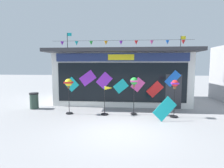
{
  "coord_description": "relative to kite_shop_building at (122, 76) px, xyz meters",
  "views": [
    {
      "loc": [
        0.34,
        -6.83,
        2.51
      ],
      "look_at": [
        -0.59,
        3.33,
        1.47
      ],
      "focal_mm": 29.45,
      "sensor_mm": 36.0,
      "label": 1
    }
  ],
  "objects": [
    {
      "name": "trash_bin",
      "position": [
        -5.01,
        -2.94,
        -1.29
      ],
      "size": [
        0.52,
        0.52,
        0.93
      ],
      "color": "#2D4238",
      "rests_on": "ground_plane"
    },
    {
      "name": "wind_spinner_left",
      "position": [
        -0.64,
        -3.89,
        -0.84
      ],
      "size": [
        0.6,
        0.36,
        1.47
      ],
      "color": "black",
      "rests_on": "ground_plane"
    },
    {
      "name": "wind_spinner_far_left",
      "position": [
        -2.61,
        -3.88,
        -0.29
      ],
      "size": [
        0.39,
        0.39,
        1.83
      ],
      "color": "black",
      "rests_on": "ground_plane"
    },
    {
      "name": "wind_spinner_center_left",
      "position": [
        0.72,
        -3.69,
        -0.19
      ],
      "size": [
        0.38,
        0.38,
        1.91
      ],
      "color": "black",
      "rests_on": "ground_plane"
    },
    {
      "name": "display_kite_on_ground",
      "position": [
        2.08,
        -4.69,
        -1.2
      ],
      "size": [
        1.13,
        0.32,
        1.13
      ],
      "primitive_type": "cube",
      "rotation": [
        -0.28,
        0.79,
        0.0
      ],
      "color": "#19B7BC",
      "rests_on": "ground_plane"
    },
    {
      "name": "wind_spinner_center_right",
      "position": [
        2.66,
        -4.03,
        -0.41
      ],
      "size": [
        0.38,
        0.38,
        1.82
      ],
      "color": "black",
      "rests_on": "ground_plane"
    },
    {
      "name": "ground_plane",
      "position": [
        0.11,
        -6.16,
        -1.76
      ],
      "size": [
        80.0,
        80.0,
        0.0
      ],
      "primitive_type": "plane",
      "color": "gray"
    },
    {
      "name": "kite_shop_building",
      "position": [
        0.0,
        0.0,
        0.0
      ],
      "size": [
        8.81,
        5.55,
        4.83
      ],
      "color": "silver",
      "rests_on": "ground_plane"
    }
  ]
}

